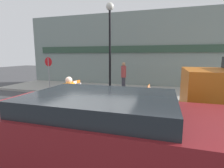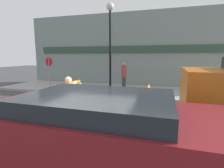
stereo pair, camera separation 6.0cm
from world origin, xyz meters
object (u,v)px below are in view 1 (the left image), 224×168
parked_car_1 (101,136)px  person_pedestrian (124,75)px  stop_sign (49,68)px  person_worker (70,101)px  streetlamp_post (110,36)px

parked_car_1 → person_pedestrian: bearing=100.3°
stop_sign → person_pedestrian: (4.94, 0.68, -0.43)m
stop_sign → person_worker: (4.49, -5.07, -0.65)m
person_worker → parked_car_1: size_ratio=0.39×
streetlamp_post → parked_car_1: bearing=-73.7°
person_pedestrian → parked_car_1: person_pedestrian is taller
stop_sign → parked_car_1: size_ratio=0.48×
person_worker → person_pedestrian: size_ratio=0.94×
streetlamp_post → person_worker: size_ratio=3.07×
person_worker → parked_car_1: (1.88, -2.18, 0.07)m
streetlamp_post → stop_sign: 4.65m
person_worker → stop_sign: bearing=53.1°
streetlamp_post → person_worker: bearing=-87.2°
stop_sign → person_worker: size_ratio=1.24×
person_worker → person_pedestrian: bearing=7.1°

